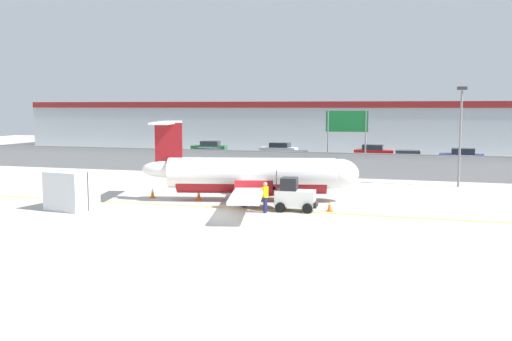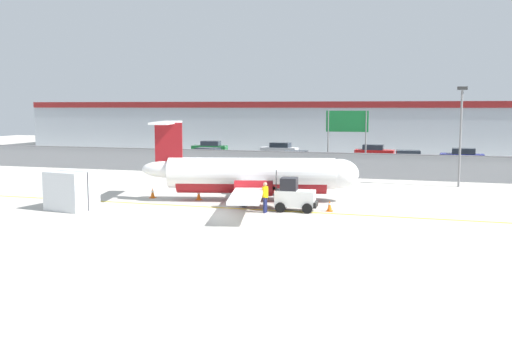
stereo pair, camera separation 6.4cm
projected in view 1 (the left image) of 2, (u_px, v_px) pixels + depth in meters
The scene contains 21 objects.
ground_plane at pixel (230, 208), 32.89m from camera, with size 140.00×140.00×0.01m.
perimeter_fence at pixel (292, 163), 48.02m from camera, with size 98.00×0.10×2.10m.
parking_lot_strip at pixel (316, 163), 59.10m from camera, with size 98.00×17.00×0.12m.
background_building at pixel (341, 126), 76.37m from camera, with size 91.00×8.10×6.50m.
commuter_airplane at pixel (255, 175), 35.21m from camera, with size 13.42×15.94×4.92m.
baggage_tug at pixel (294, 196), 31.90m from camera, with size 2.40×1.53×1.88m.
ground_crew_worker at pixel (265, 196), 31.41m from camera, with size 0.35×0.54×1.70m.
cargo_container at pixel (72, 190), 32.36m from camera, with size 2.70×2.37×2.20m.
traffic_cone_near_left at pixel (199, 195), 35.74m from camera, with size 0.36×0.36×0.64m.
traffic_cone_near_right at pixel (153, 193), 36.53m from camera, with size 0.36×0.36×0.64m.
traffic_cone_far_left at pixel (330, 206), 31.85m from camera, with size 0.36×0.36×0.64m.
traffic_cone_far_right at pixel (286, 198), 34.71m from camera, with size 0.36×0.36×0.64m.
parked_car_0 at pixel (209, 148), 69.19m from camera, with size 4.34×2.32×1.58m.
parked_car_1 at pixel (209, 156), 57.49m from camera, with size 4.30×2.20×1.58m.
parked_car_2 at pixel (279, 149), 66.03m from camera, with size 4.29×2.19×1.58m.
parked_car_3 at pixel (297, 159), 53.95m from camera, with size 4.38×2.42×1.58m.
parked_car_4 at pixel (374, 152), 62.47m from camera, with size 4.23×2.06×1.58m.
parked_car_5 at pixel (409, 159), 54.40m from camera, with size 4.34×2.30×1.58m.
parked_car_6 at pixel (462, 156), 57.05m from camera, with size 4.29×2.19×1.58m.
apron_light_pole at pixel (461, 128), 41.21m from camera, with size 0.70×0.30×7.27m.
highway_sign at pixel (347, 127), 48.51m from camera, with size 3.60×0.14×5.50m.
Camera 1 is at (10.61, -28.69, 5.83)m, focal length 40.00 mm.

